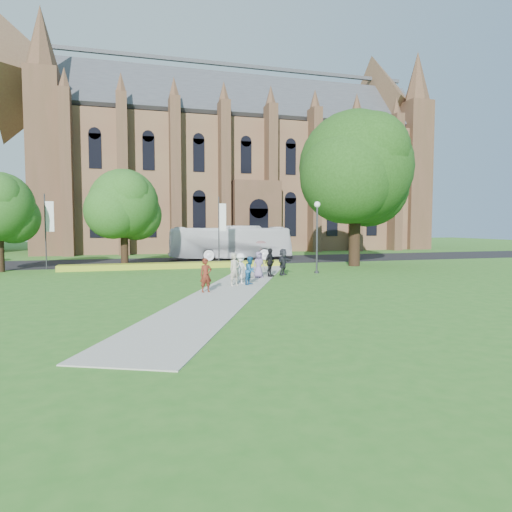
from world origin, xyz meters
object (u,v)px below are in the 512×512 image
object	(u,v)px
large_tree	(356,168)
pedestrian_0	(206,275)
tour_coach	(230,243)
streetlamp	(317,228)

from	to	relation	value
large_tree	pedestrian_0	size ratio (longest dim) A/B	7.42
tour_coach	pedestrian_0	bearing A→B (deg)	165.51
pedestrian_0	large_tree	bearing A→B (deg)	28.22
streetlamp	large_tree	xyz separation A→B (m)	(5.50, 4.50, 5.07)
tour_coach	pedestrian_0	world-z (taller)	tour_coach
pedestrian_0	streetlamp	bearing A→B (deg)	27.53
streetlamp	pedestrian_0	distance (m)	12.18
large_tree	pedestrian_0	distance (m)	20.45
streetlamp	tour_coach	bearing A→B (deg)	102.60
streetlamp	large_tree	world-z (taller)	large_tree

